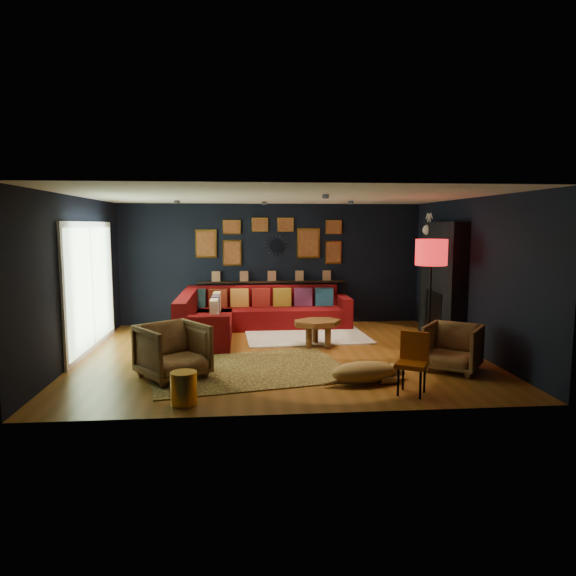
{
  "coord_description": "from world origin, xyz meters",
  "views": [
    {
      "loc": [
        -0.62,
        -8.35,
        2.14
      ],
      "look_at": [
        0.14,
        0.3,
        1.08
      ],
      "focal_mm": 32.0,
      "sensor_mm": 36.0,
      "label": 1
    }
  ],
  "objects": [
    {
      "name": "ceiling_spots",
      "position": [
        -0.0,
        0.8,
        2.56
      ],
      "size": [
        3.3,
        2.5,
        0.06
      ],
      "color": "black",
      "rests_on": "room_walls"
    },
    {
      "name": "coffee_table",
      "position": [
        0.67,
        0.45,
        0.39
      ],
      "size": [
        1.05,
        0.9,
        0.45
      ],
      "rotation": [
        0.0,
        0.0,
        0.3
      ],
      "color": "brown",
      "rests_on": "shag_rug"
    },
    {
      "name": "floor",
      "position": [
        0.0,
        0.0,
        0.0
      ],
      "size": [
        6.5,
        6.5,
        0.0
      ],
      "primitive_type": "plane",
      "color": "brown",
      "rests_on": "ground"
    },
    {
      "name": "pouf",
      "position": [
        -1.3,
        0.62,
        0.2
      ],
      "size": [
        0.51,
        0.51,
        0.34
      ],
      "primitive_type": "cylinder",
      "color": "maroon",
      "rests_on": "shag_rug"
    },
    {
      "name": "armchair_left",
      "position": [
        -1.61,
        -1.22,
        0.43
      ],
      "size": [
        1.13,
        1.12,
        0.86
      ],
      "primitive_type": "imported",
      "rotation": [
        0.0,
        0.0,
        0.63
      ],
      "color": "tan",
      "rests_on": "ground"
    },
    {
      "name": "gallery_wall",
      "position": [
        -0.01,
        2.72,
        1.81
      ],
      "size": [
        3.15,
        0.04,
        1.02
      ],
      "color": "gold",
      "rests_on": "room_walls"
    },
    {
      "name": "sliding_door",
      "position": [
        -3.22,
        0.6,
        1.1
      ],
      "size": [
        0.06,
        2.8,
        2.2
      ],
      "color": "white",
      "rests_on": "ground"
    },
    {
      "name": "armchair_right",
      "position": [
        2.45,
        -1.2,
        0.38
      ],
      "size": [
        1.01,
        1.0,
        0.77
      ],
      "primitive_type": "imported",
      "rotation": [
        0.0,
        0.0,
        -0.64
      ],
      "color": "tan",
      "rests_on": "ground"
    },
    {
      "name": "floor_lamp",
      "position": [
        2.5,
        -0.08,
        1.62
      ],
      "size": [
        0.52,
        0.52,
        1.91
      ],
      "color": "black",
      "rests_on": "ground"
    },
    {
      "name": "fireplace",
      "position": [
        3.09,
        0.9,
        1.02
      ],
      "size": [
        0.31,
        1.6,
        2.2
      ],
      "color": "black",
      "rests_on": "ground"
    },
    {
      "name": "gold_stool",
      "position": [
        -1.34,
        -2.31,
        0.2
      ],
      "size": [
        0.32,
        0.32,
        0.4
      ],
      "primitive_type": "cylinder",
      "color": "gold",
      "rests_on": "ground"
    },
    {
      "name": "dog",
      "position": [
        1.0,
        -1.69,
        0.21
      ],
      "size": [
        1.34,
        0.83,
        0.4
      ],
      "primitive_type": null,
      "rotation": [
        0.0,
        0.0,
        0.18
      ],
      "color": "tan",
      "rests_on": "leopard_rug"
    },
    {
      "name": "room_walls",
      "position": [
        0.0,
        0.0,
        1.59
      ],
      "size": [
        6.5,
        6.5,
        6.5
      ],
      "color": "black",
      "rests_on": "ground"
    },
    {
      "name": "shag_rug",
      "position": [
        0.59,
        1.3,
        0.02
      ],
      "size": [
        2.38,
        1.79,
        0.03
      ],
      "primitive_type": "cube",
      "rotation": [
        0.0,
        0.0,
        0.05
      ],
      "color": "white",
      "rests_on": "ground"
    },
    {
      "name": "leopard_rug",
      "position": [
        -0.55,
        -0.91,
        0.01
      ],
      "size": [
        3.19,
        2.56,
        0.02
      ],
      "primitive_type": "cube",
      "rotation": [
        0.0,
        0.0,
        0.21
      ],
      "color": "#B29246",
      "rests_on": "ground"
    },
    {
      "name": "sectional",
      "position": [
        -0.61,
        1.81,
        0.32
      ],
      "size": [
        3.41,
        2.69,
        0.86
      ],
      "color": "#65080B",
      "rests_on": "ground"
    },
    {
      "name": "ledge",
      "position": [
        0.0,
        2.68,
        0.92
      ],
      "size": [
        3.2,
        0.12,
        0.04
      ],
      "primitive_type": "cube",
      "color": "black",
      "rests_on": "room_walls"
    },
    {
      "name": "sunburst_mirror",
      "position": [
        0.1,
        2.72,
        1.7
      ],
      "size": [
        0.47,
        0.16,
        0.47
      ],
      "color": "silver",
      "rests_on": "room_walls"
    },
    {
      "name": "orange_chair",
      "position": [
        1.53,
        -2.14,
        0.46
      ],
      "size": [
        0.5,
        0.5,
        0.78
      ],
      "rotation": [
        0.0,
        0.0,
        -0.53
      ],
      "color": "black",
      "rests_on": "ground"
    },
    {
      "name": "deer_head",
      "position": [
        3.14,
        1.4,
        2.05
      ],
      "size": [
        0.5,
        0.28,
        0.45
      ],
      "color": "white",
      "rests_on": "fireplace"
    }
  ]
}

